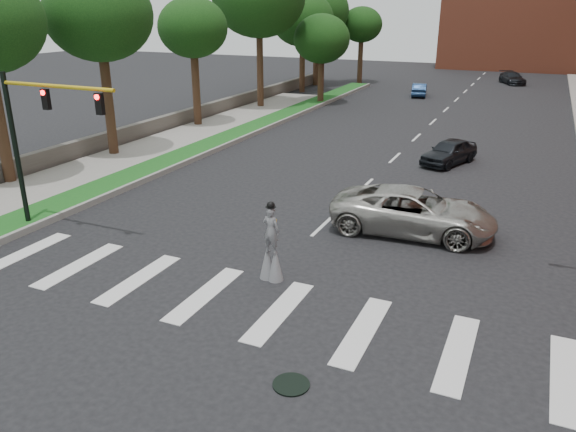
% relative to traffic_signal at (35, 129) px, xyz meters
% --- Properties ---
extents(ground_plane, '(160.00, 160.00, 0.00)m').
position_rel_traffic_signal_xyz_m(ground_plane, '(9.78, -3.00, -4.15)').
color(ground_plane, black).
rests_on(ground_plane, ground).
extents(grass_median, '(2.00, 60.00, 0.25)m').
position_rel_traffic_signal_xyz_m(grass_median, '(-1.72, 17.00, -4.03)').
color(grass_median, '#164F1A').
rests_on(grass_median, ground).
extents(median_curb, '(0.20, 60.00, 0.28)m').
position_rel_traffic_signal_xyz_m(median_curb, '(-0.67, 17.00, -4.01)').
color(median_curb, gray).
rests_on(median_curb, ground).
extents(sidewalk_left, '(4.00, 60.00, 0.18)m').
position_rel_traffic_signal_xyz_m(sidewalk_left, '(-4.72, 7.00, -4.06)').
color(sidewalk_left, gray).
rests_on(sidewalk_left, ground).
extents(stone_wall, '(0.50, 56.00, 1.10)m').
position_rel_traffic_signal_xyz_m(stone_wall, '(-7.22, 19.00, -3.60)').
color(stone_wall, '#514B45').
rests_on(stone_wall, ground).
extents(manhole, '(0.90, 0.90, 0.04)m').
position_rel_traffic_signal_xyz_m(manhole, '(12.78, -5.00, -4.13)').
color(manhole, black).
rests_on(manhole, ground).
extents(building_backdrop, '(26.00, 14.00, 18.00)m').
position_rel_traffic_signal_xyz_m(building_backdrop, '(15.78, 75.00, 4.85)').
color(building_backdrop, '#B15337').
rests_on(building_backdrop, ground).
extents(traffic_signal, '(5.30, 0.23, 6.20)m').
position_rel_traffic_signal_xyz_m(traffic_signal, '(0.00, 0.00, 0.00)').
color(traffic_signal, black).
rests_on(traffic_signal, ground).
extents(stilt_performer, '(0.84, 0.56, 2.72)m').
position_rel_traffic_signal_xyz_m(stilt_performer, '(9.93, -0.17, -3.13)').
color(stilt_performer, '#382316').
rests_on(stilt_performer, ground).
extents(suv_crossing, '(6.55, 3.28, 1.78)m').
position_rel_traffic_signal_xyz_m(suv_crossing, '(13.28, 5.80, -3.26)').
color(suv_crossing, '#ADAAA3').
rests_on(suv_crossing, ground).
extents(car_near, '(3.03, 4.48, 1.42)m').
position_rel_traffic_signal_xyz_m(car_near, '(12.88, 16.93, -3.44)').
color(car_near, black).
rests_on(car_near, ground).
extents(car_mid, '(1.97, 4.04, 1.28)m').
position_rel_traffic_signal_xyz_m(car_mid, '(6.02, 41.71, -3.51)').
color(car_mid, navy).
rests_on(car_mid, ground).
extents(car_far, '(3.60, 4.99, 1.34)m').
position_rel_traffic_signal_xyz_m(car_far, '(13.82, 55.28, -3.48)').
color(car_far, black).
rests_on(car_far, ground).
extents(tree_2, '(5.99, 5.99, 10.56)m').
position_rel_traffic_signal_xyz_m(tree_2, '(-5.78, 10.56, 3.81)').
color(tree_2, '#382316').
rests_on(tree_2, ground).
extents(tree_3, '(4.94, 4.94, 9.12)m').
position_rel_traffic_signal_xyz_m(tree_3, '(-5.97, 20.11, 2.80)').
color(tree_3, '#382316').
rests_on(tree_3, ground).
extents(tree_5, '(6.28, 6.28, 9.85)m').
position_rel_traffic_signal_xyz_m(tree_5, '(-5.74, 39.58, 3.00)').
color(tree_5, '#382316').
rests_on(tree_5, ground).
extents(tree_6, '(5.03, 5.03, 7.85)m').
position_rel_traffic_signal_xyz_m(tree_6, '(-1.35, 33.53, 1.52)').
color(tree_6, '#382316').
rests_on(tree_6, ground).
extents(tree_7, '(4.59, 4.59, 8.41)m').
position_rel_traffic_signal_xyz_m(tree_7, '(-2.41, 48.85, 2.23)').
color(tree_7, '#382316').
rests_on(tree_7, ground).
extents(tree_8, '(7.08, 7.08, 10.91)m').
position_rel_traffic_signal_xyz_m(tree_8, '(-6.46, 45.17, 3.72)').
color(tree_8, '#382316').
rests_on(tree_8, ground).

